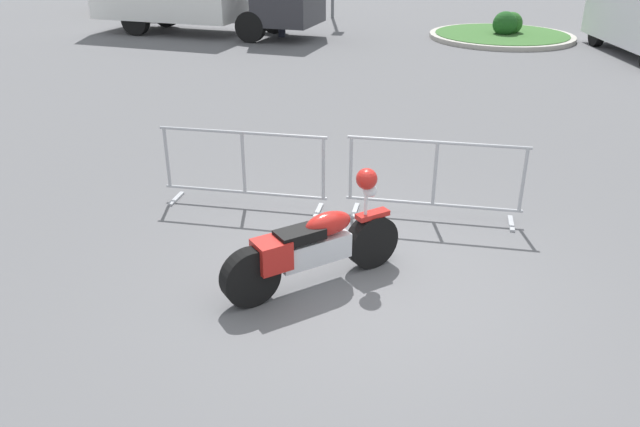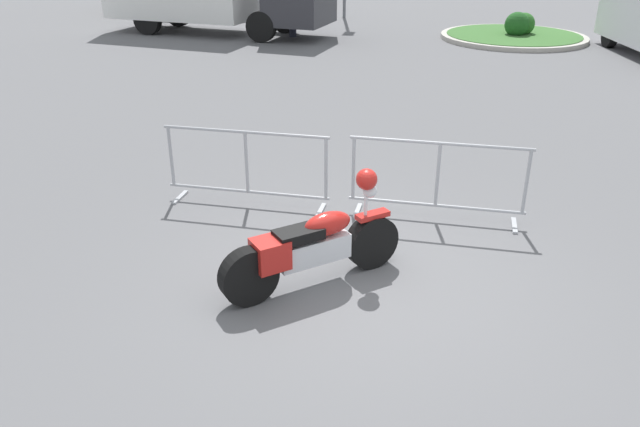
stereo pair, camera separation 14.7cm
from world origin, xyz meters
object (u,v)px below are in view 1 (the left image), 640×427
object	(u,v)px
crowd_barrier_near	(244,168)
pedestrian	(281,8)
crowd_barrier_far	(435,179)
motorcycle	(314,246)

from	to	relation	value
crowd_barrier_near	pedestrian	xyz separation A→B (m)	(-2.33, 13.30, 0.36)
crowd_barrier_far	pedestrian	size ratio (longest dim) A/B	1.35
motorcycle	crowd_barrier_far	world-z (taller)	motorcycle
crowd_barrier_far	pedestrian	xyz separation A→B (m)	(-4.86, 13.30, 0.36)
crowd_barrier_near	pedestrian	world-z (taller)	pedestrian
crowd_barrier_far	crowd_barrier_near	bearing A→B (deg)	180.00
crowd_barrier_near	crowd_barrier_far	distance (m)	2.53
pedestrian	crowd_barrier_near	bearing A→B (deg)	7.41
motorcycle	crowd_barrier_near	bearing A→B (deg)	84.16
motorcycle	crowd_barrier_near	world-z (taller)	motorcycle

